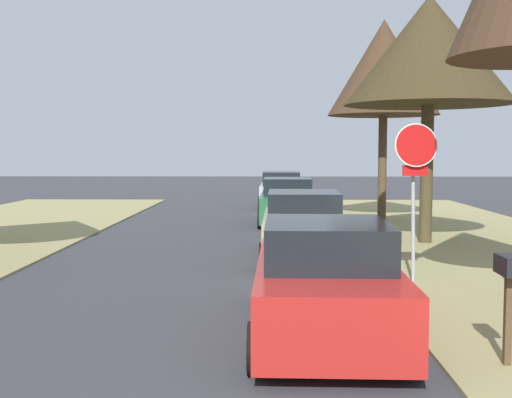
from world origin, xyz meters
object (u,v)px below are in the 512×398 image
at_px(street_tree_right_mid_b, 429,51).
at_px(stop_sign_far, 415,168).
at_px(street_tree_right_far, 384,68).
at_px(parked_sedan_green, 287,202).
at_px(parked_sedan_silver, 281,191).
at_px(parked_sedan_tan, 303,228).
at_px(curbside_mailbox, 509,278).
at_px(parked_sedan_red, 325,282).

bearing_deg(street_tree_right_mid_b, stop_sign_far, -106.05).
distance_m(street_tree_right_far, parked_sedan_green, 5.86).
bearing_deg(parked_sedan_silver, parked_sedan_tan, -88.98).
bearing_deg(curbside_mailbox, parked_sedan_red, 145.91).
height_order(street_tree_right_far, parked_sedan_silver, street_tree_right_far).
distance_m(parked_sedan_red, curbside_mailbox, 2.41).
xyz_separation_m(street_tree_right_mid_b, parked_sedan_silver, (-3.65, 11.22, -4.40)).
bearing_deg(street_tree_right_mid_b, parked_sedan_red, -112.11).
bearing_deg(parked_sedan_silver, parked_sedan_red, -89.41).
xyz_separation_m(parked_sedan_red, parked_sedan_tan, (0.04, 6.16, 0.00)).
relative_size(parked_sedan_red, parked_sedan_green, 1.00).
xyz_separation_m(street_tree_right_mid_b, parked_sedan_green, (-3.57, 4.84, -4.40)).
bearing_deg(street_tree_right_far, street_tree_right_mid_b, -88.44).
distance_m(street_tree_right_mid_b, parked_sedan_silver, 12.60).
distance_m(parked_sedan_tan, curbside_mailbox, 7.75).
bearing_deg(street_tree_right_far, stop_sign_far, -97.00).
distance_m(parked_sedan_red, parked_sedan_silver, 19.72).
bearing_deg(stop_sign_far, street_tree_right_mid_b, 73.95).
distance_m(stop_sign_far, street_tree_right_far, 11.48).
bearing_deg(parked_sedan_silver, stop_sign_far, -82.53).
relative_size(parked_sedan_tan, parked_sedan_silver, 1.00).
height_order(stop_sign_far, street_tree_right_far, street_tree_right_far).
xyz_separation_m(street_tree_right_far, parked_sedan_tan, (-3.25, -8.07, -4.68)).
bearing_deg(curbside_mailbox, parked_sedan_green, 98.13).
bearing_deg(street_tree_right_far, parked_sedan_silver, 122.48).
bearing_deg(parked_sedan_tan, curbside_mailbox, -75.48).
height_order(parked_sedan_green, curbside_mailbox, parked_sedan_green).
relative_size(parked_sedan_green, curbside_mailbox, 3.49).
bearing_deg(curbside_mailbox, parked_sedan_silver, 95.92).
xyz_separation_m(parked_sedan_silver, curbside_mailbox, (2.18, -21.05, 0.33)).
bearing_deg(stop_sign_far, parked_sedan_tan, 123.64).
distance_m(street_tree_right_far, parked_sedan_silver, 8.02).
xyz_separation_m(street_tree_right_far, curbside_mailbox, (-1.31, -15.56, -4.35)).
bearing_deg(parked_sedan_green, stop_sign_far, -78.38).
bearing_deg(parked_sedan_red, parked_sedan_green, 90.50).
distance_m(stop_sign_far, parked_sedan_green, 10.37).
height_order(parked_sedan_tan, curbside_mailbox, parked_sedan_tan).
height_order(street_tree_right_far, parked_sedan_green, street_tree_right_far).
relative_size(street_tree_right_mid_b, parked_sedan_red, 1.47).
height_order(stop_sign_far, parked_sedan_green, stop_sign_far).
relative_size(street_tree_right_mid_b, street_tree_right_far, 0.93).
bearing_deg(street_tree_right_mid_b, parked_sedan_silver, 108.03).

